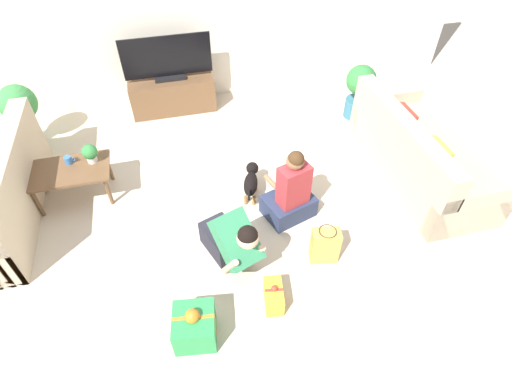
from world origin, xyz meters
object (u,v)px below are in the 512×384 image
(gift_box_a, at_px, (274,296))
(tv, at_px, (167,61))
(potted_plant_corner_left, at_px, (20,107))
(gift_bag_a, at_px, (325,245))
(sofa_right, at_px, (418,155))
(person_sitting, at_px, (291,194))
(tabletop_plant, at_px, (90,153))
(gift_box_b, at_px, (195,326))
(dog, at_px, (251,180))
(mug, at_px, (68,160))
(coffee_table, at_px, (70,173))
(person_kneeling, at_px, (232,240))
(tv_console, at_px, (173,94))
(potted_plant_corner_right, at_px, (360,89))

(gift_box_a, bearing_deg, tv, 98.72)
(potted_plant_corner_left, height_order, gift_bag_a, potted_plant_corner_left)
(sofa_right, height_order, person_sitting, person_sitting)
(sofa_right, distance_m, tabletop_plant, 3.79)
(gift_box_a, relative_size, gift_bag_a, 0.77)
(sofa_right, height_order, gift_box_b, sofa_right)
(dog, distance_m, mug, 2.05)
(coffee_table, relative_size, tabletop_plant, 3.90)
(coffee_table, xyz_separation_m, person_kneeling, (1.55, -1.36, -0.02))
(gift_bag_a, xyz_separation_m, tabletop_plant, (-2.19, 1.62, 0.34))
(tv_console, distance_m, dog, 2.18)
(gift_bag_a, bearing_deg, dog, 113.76)
(coffee_table, xyz_separation_m, gift_box_a, (1.82, -1.90, -0.26))
(coffee_table, distance_m, gift_box_b, 2.32)
(coffee_table, distance_m, person_sitting, 2.46)
(person_sitting, height_order, dog, person_sitting)
(potted_plant_corner_right, xyz_separation_m, person_sitting, (-1.54, -1.65, -0.12))
(tv_console, xyz_separation_m, dog, (0.68, -2.07, -0.04))
(gift_box_b, relative_size, mug, 3.34)
(potted_plant_corner_right, relative_size, person_sitting, 0.86)
(tv, relative_size, dog, 2.23)
(coffee_table, relative_size, potted_plant_corner_right, 1.11)
(potted_plant_corner_left, bearing_deg, gift_bag_a, -42.20)
(person_sitting, height_order, mug, person_sitting)
(tv_console, bearing_deg, coffee_table, -128.44)
(gift_box_a, bearing_deg, potted_plant_corner_left, 128.03)
(gift_bag_a, relative_size, mug, 3.55)
(sofa_right, bearing_deg, dog, 85.54)
(potted_plant_corner_left, bearing_deg, potted_plant_corner_right, -6.33)
(person_kneeling, height_order, tabletop_plant, person_kneeling)
(potted_plant_corner_left, xyz_separation_m, mug, (0.66, -1.16, -0.07))
(person_sitting, height_order, gift_box_b, person_sitting)
(potted_plant_corner_right, bearing_deg, tabletop_plant, -169.01)
(tv, xyz_separation_m, tabletop_plant, (-1.03, -1.54, -0.23))
(tv, bearing_deg, mug, -130.26)
(gift_box_b, bearing_deg, tabletop_plant, 111.32)
(mug, bearing_deg, sofa_right, -10.20)
(dog, bearing_deg, gift_box_a, 103.36)
(person_sitting, bearing_deg, tv_console, -85.37)
(person_sitting, distance_m, mug, 2.50)
(tv_console, bearing_deg, sofa_right, -39.53)
(person_sitting, relative_size, gift_box_b, 2.28)
(potted_plant_corner_left, height_order, dog, potted_plant_corner_left)
(potted_plant_corner_right, height_order, potted_plant_corner_left, potted_plant_corner_left)
(potted_plant_corner_left, xyz_separation_m, person_kneeling, (2.21, -2.63, -0.19))
(dog, relative_size, gift_box_b, 1.37)
(dog, distance_m, gift_bag_a, 1.19)
(mug, bearing_deg, tv_console, 49.74)
(gift_box_b, relative_size, tabletop_plant, 1.80)
(tv_console, bearing_deg, gift_box_b, -93.09)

